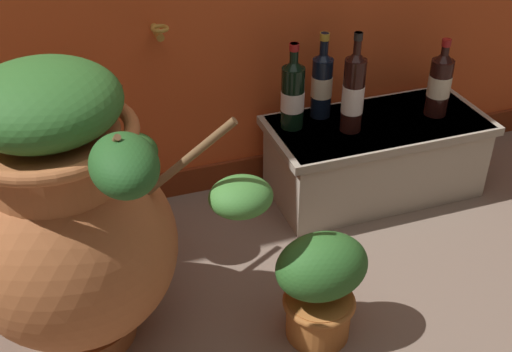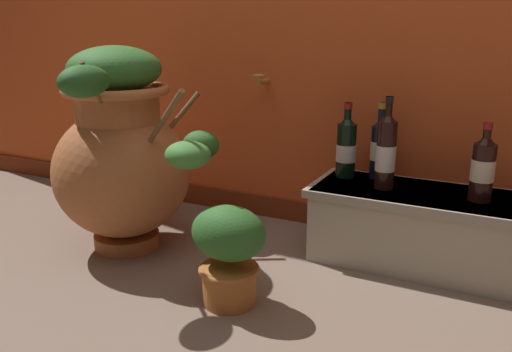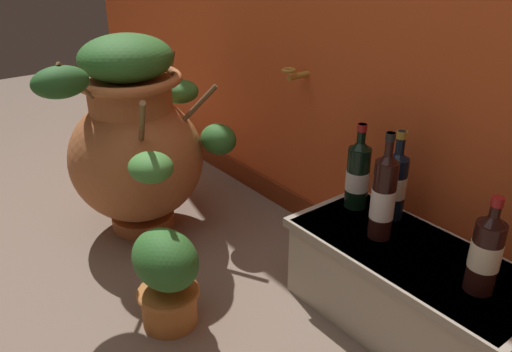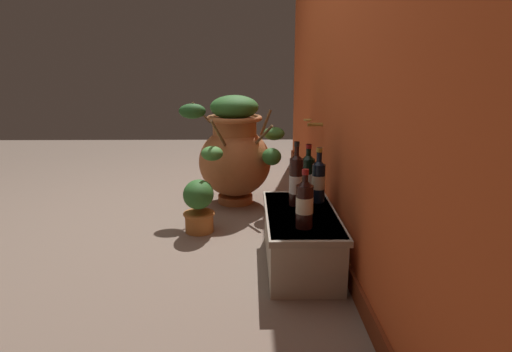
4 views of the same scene
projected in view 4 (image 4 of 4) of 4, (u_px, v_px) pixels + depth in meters
ground_plane at (152, 232)px, 2.77m from camera, size 7.00×7.00×0.00m
back_wall at (352, 15)px, 2.46m from camera, size 4.40×0.33×2.60m
terracotta_urn at (235, 152)px, 3.27m from camera, size 0.76×0.77×0.81m
stone_ledge at (300, 236)px, 2.29m from camera, size 0.78×0.37×0.29m
wine_bottle_left at (305, 202)px, 2.01m from camera, size 0.08×0.08×0.28m
wine_bottle_middle at (296, 179)px, 2.33m from camera, size 0.07×0.07×0.35m
wine_bottle_right at (318, 179)px, 2.39m from camera, size 0.07×0.07×0.31m
wine_bottle_back at (308, 174)px, 2.51m from camera, size 0.08×0.08×0.30m
potted_shrub at (199, 204)px, 2.73m from camera, size 0.25×0.20×0.33m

